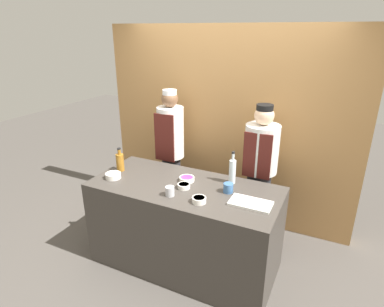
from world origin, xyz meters
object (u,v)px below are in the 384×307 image
sauce_bowl_yellow (113,175)px  cup_steel (170,191)px  sauce_bowl_purple (187,179)px  chef_left (171,152)px  chef_right (259,172)px  sauce_bowl_green (184,186)px  cup_blue (228,188)px  bottle_amber (120,162)px  bottle_clear (232,171)px  cutting_board (251,203)px  sauce_bowl_orange (199,200)px

sauce_bowl_yellow → cup_steel: bearing=-5.6°
sauce_bowl_purple → chef_left: bearing=131.0°
cup_steel → chef_right: chef_right is taller
sauce_bowl_green → cup_blue: bearing=14.8°
bottle_amber → bottle_clear: bearing=11.6°
sauce_bowl_yellow → bottle_clear: (1.13, 0.43, 0.10)m
cutting_board → bottle_clear: bearing=131.1°
cutting_board → chef_right: (-0.12, 0.77, -0.05)m
sauce_bowl_green → bottle_clear: (0.38, 0.31, 0.10)m
sauce_bowl_green → sauce_bowl_yellow: bearing=-171.0°
sauce_bowl_purple → bottle_amber: bottle_amber is taller
bottle_clear → sauce_bowl_green: bearing=-140.2°
cup_blue → cup_steel: size_ratio=1.04×
cutting_board → sauce_bowl_yellow: bearing=-175.8°
sauce_bowl_yellow → sauce_bowl_orange: bearing=-3.6°
cutting_board → bottle_clear: (-0.29, 0.33, 0.12)m
sauce_bowl_yellow → chef_left: 0.89m
sauce_bowl_yellow → bottle_clear: bottle_clear is taller
sauce_bowl_orange → bottle_amber: bearing=166.5°
sauce_bowl_purple → cutting_board: sauce_bowl_purple is taller
chef_right → sauce_bowl_green: bearing=-125.4°
sauce_bowl_green → cutting_board: size_ratio=0.33×
sauce_bowl_orange → chef_right: bearing=72.6°
sauce_bowl_green → sauce_bowl_yellow: sauce_bowl_yellow is taller
bottle_amber → chef_right: bearing=27.1°
chef_left → chef_right: bearing=0.0°
cutting_board → cup_steel: size_ratio=4.11×
sauce_bowl_orange → cutting_board: sauce_bowl_orange is taller
sauce_bowl_green → chef_right: chef_right is taller
cup_steel → chef_right: 1.11m
sauce_bowl_green → chef_right: (0.54, 0.76, -0.06)m
bottle_amber → cup_blue: (1.21, 0.04, -0.06)m
cutting_board → sauce_bowl_green: bearing=178.6°
bottle_clear → cup_blue: bottle_clear is taller
sauce_bowl_green → cup_steel: size_ratio=1.37×
sauce_bowl_purple → bottle_amber: bearing=-173.8°
bottle_amber → sauce_bowl_green: bearing=-5.0°
sauce_bowl_yellow → chef_right: (1.29, 0.88, -0.07)m
cup_blue → cup_steel: (-0.46, -0.30, -0.00)m
sauce_bowl_purple → chef_left: (-0.53, 0.61, -0.01)m
cup_blue → chef_left: size_ratio=0.05×
chef_right → sauce_bowl_purple: bearing=-133.9°
cup_steel → chef_left: bearing=119.0°
cup_steel → chef_right: (0.59, 0.94, -0.08)m
sauce_bowl_green → sauce_bowl_purple: (-0.04, 0.15, -0.00)m
bottle_amber → cup_blue: 1.21m
sauce_bowl_green → sauce_bowl_orange: sauce_bowl_orange is taller
cutting_board → cup_steel: bearing=-166.4°
bottle_amber → chef_left: (0.23, 0.69, -0.09)m
sauce_bowl_green → sauce_bowl_purple: sauce_bowl_green is taller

